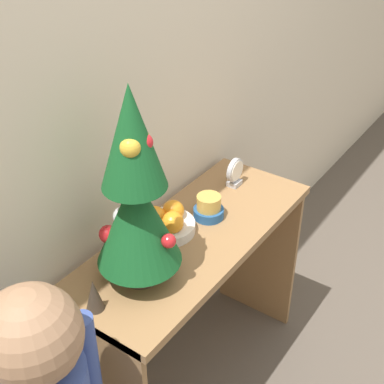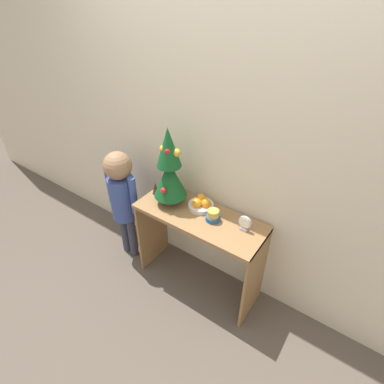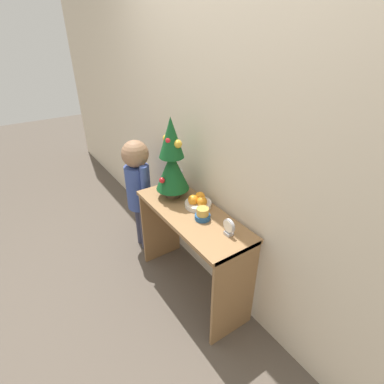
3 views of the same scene
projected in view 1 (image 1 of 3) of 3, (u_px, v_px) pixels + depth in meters
name	position (u px, v px, depth m)	size (l,w,h in m)	color
back_wall	(130.00, 73.00, 1.63)	(7.00, 0.05, 2.50)	beige
console_table	(194.00, 275.00, 1.89)	(1.00, 0.39, 0.74)	olive
mini_tree	(135.00, 194.00, 1.45)	(0.25, 0.25, 0.62)	#4C3828
fruit_bowl	(167.00, 222.00, 1.79)	(0.19, 0.19, 0.10)	silver
singing_bowl	(209.00, 208.00, 1.86)	(0.11, 0.11, 0.09)	#235189
desk_clock	(235.00, 173.00, 2.02)	(0.09, 0.04, 0.11)	#B2B2B7
figurine	(94.00, 295.00, 1.48)	(0.05, 0.05, 0.10)	#382D23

